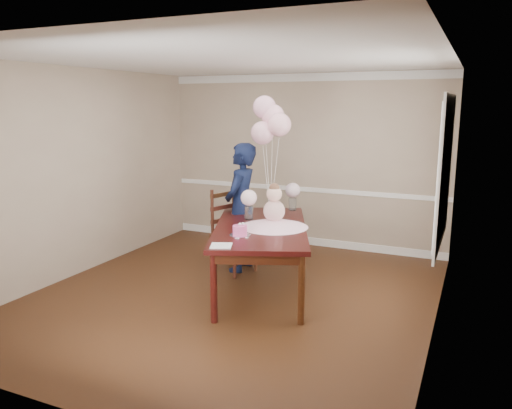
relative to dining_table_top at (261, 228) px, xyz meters
name	(u,v)px	position (x,y,z in m)	size (l,w,h in m)	color
floor	(232,296)	(-0.21, -0.36, -0.77)	(4.50, 5.00, 0.00)	black
ceiling	(230,59)	(-0.21, -0.36, 1.93)	(4.50, 5.00, 0.02)	silver
wall_back	(303,161)	(-0.21, 2.14, 0.58)	(4.50, 0.02, 2.70)	tan
wall_front	(64,235)	(-0.21, -2.86, 0.58)	(4.50, 0.02, 2.70)	tan
wall_left	(78,172)	(-2.46, -0.36, 0.58)	(0.02, 5.00, 2.70)	tan
wall_right	(443,198)	(2.04, -0.36, 0.58)	(0.02, 5.00, 2.70)	tan
chair_rail_trim	(302,189)	(-0.21, 2.13, 0.13)	(4.50, 0.02, 0.07)	white
crown_molding	(304,77)	(-0.21, 2.13, 1.86)	(4.50, 0.02, 0.12)	silver
baseboard_trim	(301,240)	(-0.21, 2.13, -0.71)	(4.50, 0.02, 0.12)	white
window_frame	(445,171)	(2.02, 0.14, 0.78)	(0.02, 1.66, 1.56)	white
window_blinds	(443,171)	(2.00, 0.14, 0.78)	(0.01, 1.50, 1.40)	silver
dining_table_top	(261,228)	(0.00, 0.00, 0.00)	(1.07, 2.13, 0.05)	black
table_apron	(261,234)	(0.00, 0.00, -0.08)	(0.96, 2.03, 0.11)	black
table_leg_fl	(214,288)	(-0.05, -1.08, -0.40)	(0.07, 0.07, 0.75)	black
table_leg_fr	(301,290)	(0.78, -0.75, -0.40)	(0.07, 0.07, 0.75)	black
table_leg_bl	(231,238)	(-0.78, 0.75, -0.40)	(0.07, 0.07, 0.75)	black
table_leg_br	(295,239)	(0.05, 1.08, -0.40)	(0.07, 0.07, 0.75)	black
baby_skirt	(274,222)	(0.17, 0.01, 0.08)	(0.81, 0.81, 0.11)	#FFBBD3
baby_torso	(274,211)	(0.17, 0.01, 0.22)	(0.26, 0.26, 0.26)	pink
baby_head	(274,194)	(0.17, 0.01, 0.42)	(0.18, 0.18, 0.18)	beige
baby_hair	(274,189)	(0.17, 0.01, 0.49)	(0.13, 0.13, 0.13)	brown
cake_platter	(240,235)	(-0.02, -0.53, 0.03)	(0.23, 0.23, 0.01)	silver
birthday_cake	(240,230)	(-0.02, -0.53, 0.09)	(0.16, 0.16, 0.11)	#DF468E
cake_flower_a	(240,224)	(-0.02, -0.53, 0.16)	(0.03, 0.03, 0.03)	white
cake_flower_b	(243,224)	(0.00, -0.49, 0.16)	(0.03, 0.03, 0.03)	silver
rose_vase_near	(249,213)	(-0.27, 0.24, 0.11)	(0.11, 0.11, 0.17)	silver
roses_near	(249,198)	(-0.27, 0.24, 0.30)	(0.20, 0.20, 0.20)	#FFD5DA
rose_vase_far	(293,204)	(0.04, 0.99, 0.11)	(0.11, 0.11, 0.17)	silver
roses_far	(293,190)	(0.04, 0.99, 0.30)	(0.20, 0.20, 0.20)	beige
napkin	(221,246)	(-0.01, -0.98, 0.03)	(0.21, 0.21, 0.01)	silver
balloon_weight	(270,214)	(-0.12, 0.58, 0.04)	(0.04, 0.04, 0.02)	silver
balloon_a	(262,133)	(-0.22, 0.55, 1.09)	(0.30, 0.30, 0.30)	#EDA8BA
balloon_b	(279,125)	(0.00, 0.57, 1.20)	(0.30, 0.30, 0.30)	#FFB4C3
balloon_c	(273,116)	(-0.14, 0.69, 1.31)	(0.30, 0.30, 0.30)	#FFB4C8
balloon_d	(264,107)	(-0.24, 0.67, 1.41)	(0.30, 0.30, 0.30)	#F4ADC7
balloon_ribbon_a	(266,180)	(-0.17, 0.57, 0.49)	(0.00, 0.00, 0.90)	white
balloon_ribbon_b	(275,177)	(-0.06, 0.58, 0.54)	(0.00, 0.00, 1.00)	white
balloon_ribbon_c	(271,172)	(-0.13, 0.64, 0.59)	(0.00, 0.00, 1.11)	white
balloon_ribbon_d	(267,167)	(-0.18, 0.63, 0.65)	(0.00, 0.00, 1.22)	white
dining_chair_seat	(235,236)	(-0.58, 0.46, -0.28)	(0.48, 0.48, 0.05)	#391D0F
chair_leg_fl	(214,255)	(-0.84, 0.34, -0.54)	(0.04, 0.04, 0.47)	#311C0D
chair_leg_fr	(234,261)	(-0.46, 0.21, -0.54)	(0.04, 0.04, 0.47)	black
chair_leg_bl	(235,249)	(-0.71, 0.72, -0.54)	(0.04, 0.04, 0.47)	#351F0E
chair_leg_br	(255,254)	(-0.33, 0.59, -0.54)	(0.04, 0.04, 0.47)	black
chair_back_post_l	(212,213)	(-0.86, 0.35, 0.04)	(0.04, 0.04, 0.61)	black
chair_back_post_r	(234,208)	(-0.73, 0.72, 0.04)	(0.04, 0.04, 0.61)	#361D0E
chair_slat_low	(223,220)	(-0.79, 0.54, -0.09)	(0.03, 0.44, 0.05)	#3D1910
chair_slat_mid	(223,207)	(-0.79, 0.54, 0.08)	(0.03, 0.44, 0.05)	#38150F
chair_slat_top	(223,194)	(-0.79, 0.54, 0.26)	(0.03, 0.44, 0.05)	#371E0F
woman	(241,207)	(-0.54, 0.58, 0.09)	(0.63, 0.42, 1.73)	black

